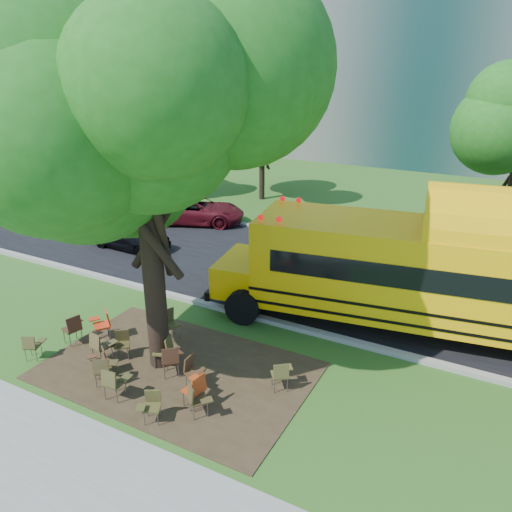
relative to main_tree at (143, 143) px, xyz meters
The scene contains 34 objects.
ground 5.99m from the main_tree, 134.03° to the left, with size 160.00×160.00×0.00m, color #2C561B.
sidewalk 7.51m from the main_tree, 95.00° to the right, with size 60.00×4.00×0.04m, color gray.
dirt_patch 5.97m from the main_tree, ahead, with size 7.00×4.50×0.03m, color #382819.
asphalt_road 9.51m from the main_tree, 93.09° to the left, with size 80.00×8.00×0.04m, color black.
kerb_near 6.82m from the main_tree, 96.70° to the left, with size 80.00×0.25×0.14m, color gray.
kerb_far 12.94m from the main_tree, 91.99° to the left, with size 80.00×0.25×0.14m, color gray.
building_main 37.71m from the main_tree, 102.99° to the left, with size 38.00×16.00×22.00m, color slate.
building_left 55.90m from the main_tree, 133.54° to the left, with size 26.00×14.00×20.00m, color slate.
bg_tree_0 18.32m from the main_tree, 132.75° to the left, with size 5.20×5.20×7.18m.
bg_tree_1 25.58m from the main_tree, 142.93° to the left, with size 6.00×6.00×8.40m.
bg_tree_2 17.37m from the main_tree, 108.21° to the left, with size 4.80×4.80×6.62m.
main_tree is the anchor object (origin of this frame).
school_bus 9.50m from the main_tree, 38.02° to the left, with size 13.83×4.91×3.32m.
chair_0 6.52m from the main_tree, 155.06° to the right, with size 0.53×0.62×0.78m.
chair_1 5.62m from the main_tree, 153.92° to the right, with size 0.67×0.55×0.93m.
chair_2 5.66m from the main_tree, 112.83° to the right, with size 0.57×0.70×0.85m.
chair_3 5.68m from the main_tree, 131.31° to the right, with size 0.68×0.53×0.79m.
chair_4 5.69m from the main_tree, 89.77° to the right, with size 0.59×0.57×0.90m.
chair_5 5.95m from the main_tree, 56.53° to the right, with size 0.53×0.63×0.78m.
chair_6 5.81m from the main_tree, 28.65° to the right, with size 0.54×0.65×0.91m.
chair_7 5.98m from the main_tree, 32.21° to the right, with size 0.73×0.57×0.84m.
chair_8 6.10m from the main_tree, behind, with size 0.56×0.72×0.93m.
chair_9 5.83m from the main_tree, behind, with size 0.81×0.64×0.95m.
chair_10 5.53m from the main_tree, 116.14° to the left, with size 0.60×0.76×0.94m.
chair_11 5.44m from the main_tree, 27.22° to the right, with size 0.63×0.79×0.92m.
chair_12 5.62m from the main_tree, 17.00° to the right, with size 0.50×0.55×0.85m.
chair_13 6.44m from the main_tree, ahead, with size 0.56×0.71×0.84m.
chair_14 5.39m from the main_tree, 10.75° to the right, with size 0.70×0.63×0.93m.
chair_15 5.58m from the main_tree, 167.37° to the right, with size 0.54×0.69×0.81m.
black_car 10.73m from the main_tree, 136.28° to the left, with size 1.54×3.83×1.30m, color black.
bg_car_silver 17.37m from the main_tree, 138.46° to the left, with size 1.46×4.18×1.38m, color #A0A1A5.
bg_car_red 13.49m from the main_tree, 119.65° to the left, with size 2.16×4.69×1.30m, color #510D17.
pedestrian_a 22.92m from the main_tree, 142.73° to the left, with size 0.70×0.46×1.93m, color navy.
pedestrian_b 23.67m from the main_tree, 145.24° to the left, with size 0.82×0.64×1.69m, color #7A6849.
Camera 1 is at (8.14, -9.41, 7.80)m, focal length 35.00 mm.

